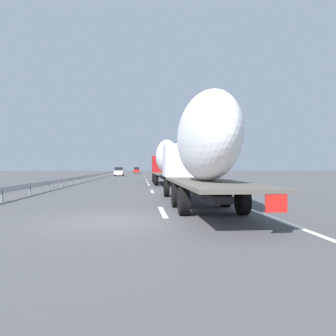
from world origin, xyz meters
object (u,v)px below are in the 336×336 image
object	(u,v)px
truck_lead	(166,160)
car_white_van	(119,172)
car_red_compact	(137,170)
road_sign	(172,164)
truck_trailing	(201,147)

from	to	relation	value
truck_lead	car_white_van	bearing A→B (deg)	11.84
car_red_compact	car_white_van	bearing A→B (deg)	173.82
truck_lead	road_sign	distance (m)	23.84
truck_lead	truck_trailing	world-z (taller)	truck_trailing
car_red_compact	car_white_van	distance (m)	31.34
car_red_compact	road_sign	distance (m)	41.88
road_sign	car_white_van	bearing A→B (deg)	45.10
truck_lead	road_sign	world-z (taller)	truck_lead
car_red_compact	car_white_van	xyz separation A→B (m)	(-31.16, 3.38, -0.02)
road_sign	truck_lead	bearing A→B (deg)	172.53
truck_lead	truck_trailing	bearing A→B (deg)	180.00
car_white_van	road_sign	world-z (taller)	road_sign
truck_trailing	car_white_van	size ratio (longest dim) A/B	3.29
truck_lead	road_sign	size ratio (longest dim) A/B	3.74
truck_lead	car_white_van	size ratio (longest dim) A/B	2.98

